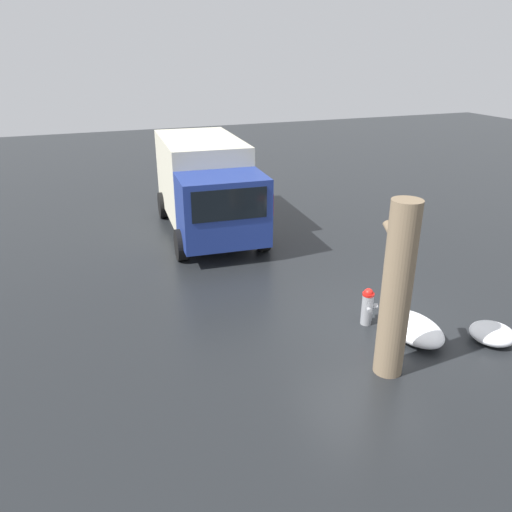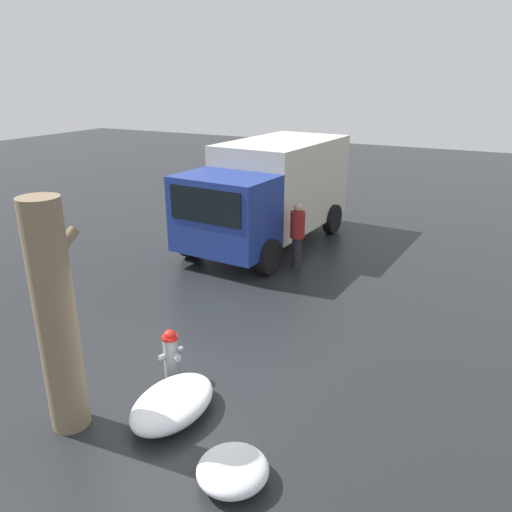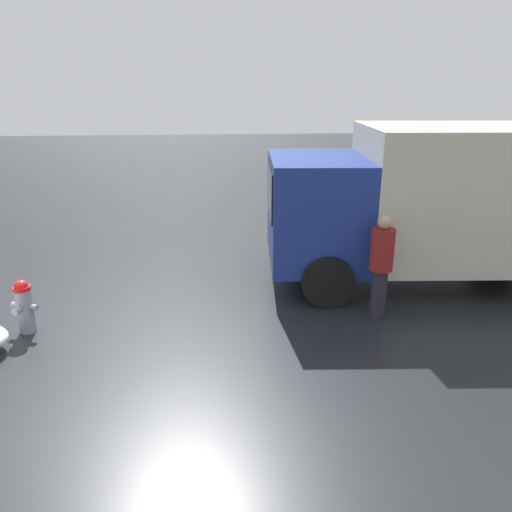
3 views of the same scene
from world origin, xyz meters
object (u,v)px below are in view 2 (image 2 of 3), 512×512
at_px(tree_trunk, 56,319).
at_px(delivery_truck, 271,190).
at_px(fire_hydrant, 171,353).
at_px(pedestrian, 297,233).

relative_size(tree_trunk, delivery_truck, 0.53).
bearing_deg(fire_hydrant, pedestrian, 110.84).
relative_size(delivery_truck, pedestrian, 3.64).
relative_size(tree_trunk, pedestrian, 1.94).
bearing_deg(delivery_truck, tree_trunk, 100.66).
bearing_deg(pedestrian, fire_hydrant, 171.08).
height_order(fire_hydrant, tree_trunk, tree_trunk).
bearing_deg(delivery_truck, fire_hydrant, 106.65).
height_order(delivery_truck, pedestrian, delivery_truck).
bearing_deg(tree_trunk, delivery_truck, 6.84).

